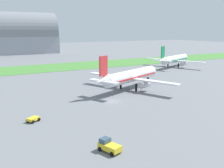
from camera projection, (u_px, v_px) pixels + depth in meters
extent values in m
plane|color=slate|center=(112.00, 101.00, 68.85)|extent=(600.00, 600.00, 0.00)
cube|color=#478438|center=(43.00, 68.00, 127.33)|extent=(360.00, 28.00, 0.08)
cylinder|color=white|center=(131.00, 76.00, 82.19)|extent=(24.02, 12.81, 3.74)
cone|color=black|center=(153.00, 71.00, 92.62)|extent=(4.54, 4.68, 3.66)
cone|color=white|center=(102.00, 81.00, 71.13)|extent=(5.68, 4.93, 3.36)
cube|color=red|center=(131.00, 77.00, 82.24)|extent=(22.79, 12.36, 0.52)
cube|color=white|center=(110.00, 75.00, 86.74)|extent=(8.44, 15.97, 0.37)
cube|color=white|center=(153.00, 81.00, 76.85)|extent=(8.44, 15.97, 0.37)
cylinder|color=#B7BABF|center=(117.00, 80.00, 85.24)|extent=(4.55, 3.46, 2.05)
cylinder|color=#B7BABF|center=(144.00, 84.00, 78.91)|extent=(4.55, 3.46, 2.05)
cube|color=red|center=(103.00, 66.00, 70.81)|extent=(3.00, 1.58, 5.43)
cube|color=white|center=(97.00, 80.00, 73.12)|extent=(3.70, 5.17, 0.30)
cube|color=white|center=(110.00, 82.00, 70.23)|extent=(3.70, 5.17, 0.30)
cylinder|color=black|center=(148.00, 80.00, 90.64)|extent=(0.67, 0.67, 2.38)
cylinder|color=black|center=(121.00, 85.00, 83.29)|extent=(0.67, 0.67, 2.38)
cylinder|color=black|center=(136.00, 87.00, 79.73)|extent=(0.67, 0.67, 2.38)
cylinder|color=white|center=(175.00, 59.00, 130.47)|extent=(22.79, 12.09, 3.54)
cone|color=black|center=(185.00, 57.00, 140.34)|extent=(4.30, 4.43, 3.47)
cone|color=white|center=(162.00, 61.00, 120.02)|extent=(5.38, 4.66, 3.19)
cube|color=#198C4C|center=(175.00, 60.00, 130.53)|extent=(21.62, 11.67, 0.50)
cube|color=white|center=(160.00, 59.00, 134.81)|extent=(7.96, 15.15, 0.35)
cube|color=white|center=(189.00, 62.00, 125.40)|extent=(7.96, 15.15, 0.35)
cylinder|color=#B7BABF|center=(165.00, 62.00, 133.38)|extent=(4.31, 3.27, 1.95)
cylinder|color=#B7BABF|center=(183.00, 64.00, 127.36)|extent=(4.31, 3.27, 1.95)
cube|color=#198C4C|center=(163.00, 52.00, 119.71)|extent=(2.84, 1.50, 5.15)
cube|color=white|center=(158.00, 60.00, 121.90)|extent=(3.50, 4.90, 0.28)
cube|color=white|center=(167.00, 61.00, 119.16)|extent=(3.50, 4.90, 0.28)
cylinder|color=black|center=(182.00, 63.00, 138.47)|extent=(0.64, 0.64, 2.25)
cylinder|color=black|center=(168.00, 65.00, 131.53)|extent=(0.64, 0.64, 2.25)
cylinder|color=black|center=(178.00, 66.00, 128.14)|extent=(0.64, 0.64, 2.25)
cube|color=yellow|center=(33.00, 119.00, 53.60)|extent=(2.83, 2.54, 0.55)
cylinder|color=black|center=(34.00, 118.00, 54.73)|extent=(0.73, 0.58, 0.70)
cylinder|color=black|center=(39.00, 119.00, 54.02)|extent=(0.73, 0.58, 0.70)
cylinder|color=black|center=(27.00, 121.00, 53.29)|extent=(0.73, 0.58, 0.70)
cylinder|color=black|center=(33.00, 122.00, 52.58)|extent=(0.73, 0.58, 0.70)
cube|color=yellow|center=(110.00, 147.00, 40.38)|extent=(2.86, 3.99, 0.90)
cube|color=#334C60|center=(105.00, 140.00, 40.88)|extent=(1.85, 1.71, 0.70)
cylinder|color=black|center=(100.00, 149.00, 40.65)|extent=(0.46, 0.74, 0.70)
cylinder|color=black|center=(108.00, 145.00, 41.95)|extent=(0.46, 0.74, 0.70)
cylinder|color=black|center=(112.00, 154.00, 38.99)|extent=(0.46, 0.74, 0.70)
cylinder|color=black|center=(120.00, 150.00, 40.30)|extent=(0.46, 0.74, 0.70)
cube|color=#9399A3|center=(10.00, 43.00, 198.46)|extent=(69.96, 23.68, 15.89)
cylinder|color=gray|center=(9.00, 30.00, 196.34)|extent=(68.56, 26.05, 26.05)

